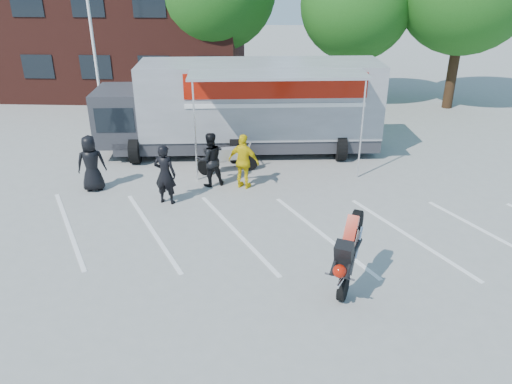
# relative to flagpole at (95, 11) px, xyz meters

# --- Properties ---
(ground) EXTENTS (100.00, 100.00, 0.00)m
(ground) POSITION_rel_flagpole_xyz_m (6.24, -10.00, -5.05)
(ground) COLOR gray
(ground) RESTS_ON ground
(parking_bay_lines) EXTENTS (18.09, 13.33, 0.01)m
(parking_bay_lines) POSITION_rel_flagpole_xyz_m (6.24, -9.00, -5.05)
(parking_bay_lines) COLOR white
(parking_bay_lines) RESTS_ON ground
(office_building) EXTENTS (18.00, 8.00, 7.00)m
(office_building) POSITION_rel_flagpole_xyz_m (-3.76, 8.00, -1.55)
(office_building) COLOR #4B1F18
(office_building) RESTS_ON ground
(flagpole) EXTENTS (1.61, 0.12, 8.00)m
(flagpole) POSITION_rel_flagpole_xyz_m (0.00, 0.00, 0.00)
(flagpole) COLOR white
(flagpole) RESTS_ON ground
(tree_mid) EXTENTS (5.44, 5.44, 7.68)m
(tree_mid) POSITION_rel_flagpole_xyz_m (11.24, 5.00, -0.11)
(tree_mid) COLOR #382314
(tree_mid) RESTS_ON ground
(transporter_truck) EXTENTS (11.44, 6.25, 3.51)m
(transporter_truck) POSITION_rel_flagpole_xyz_m (6.35, -2.51, -5.05)
(transporter_truck) COLOR #9B9CA3
(transporter_truck) RESTS_ON ground
(parked_motorcycle) EXTENTS (2.39, 1.41, 1.19)m
(parked_motorcycle) POSITION_rel_flagpole_xyz_m (5.80, -4.69, -5.05)
(parked_motorcycle) COLOR #B9B9BF
(parked_motorcycle) RESTS_ON ground
(stunt_bike_rider) EXTENTS (1.40, 1.94, 2.07)m
(stunt_bike_rider) POSITION_rel_flagpole_xyz_m (9.33, -11.31, -5.05)
(stunt_bike_rider) COLOR black
(stunt_bike_rider) RESTS_ON ground
(spectator_leather_a) EXTENTS (1.05, 0.83, 1.87)m
(spectator_leather_a) POSITION_rel_flagpole_xyz_m (1.51, -6.38, -4.12)
(spectator_leather_a) COLOR black
(spectator_leather_a) RESTS_ON ground
(spectator_leather_b) EXTENTS (0.78, 0.60, 1.92)m
(spectator_leather_b) POSITION_rel_flagpole_xyz_m (4.12, -7.23, -4.09)
(spectator_leather_b) COLOR black
(spectator_leather_b) RESTS_ON ground
(spectator_leather_c) EXTENTS (1.10, 1.00, 1.85)m
(spectator_leather_c) POSITION_rel_flagpole_xyz_m (5.32, -5.82, -4.13)
(spectator_leather_c) COLOR black
(spectator_leather_c) RESTS_ON ground
(spectator_hivis) EXTENTS (1.18, 0.80, 1.85)m
(spectator_hivis) POSITION_rel_flagpole_xyz_m (6.45, -5.97, -4.13)
(spectator_hivis) COLOR yellow
(spectator_hivis) RESTS_ON ground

